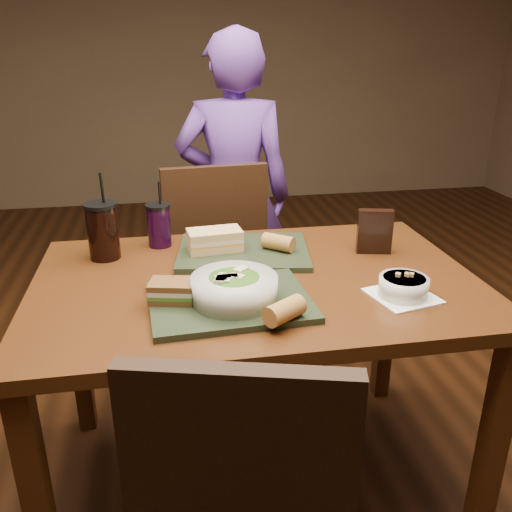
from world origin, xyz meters
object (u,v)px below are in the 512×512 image
Objects in this scene: baguette_near at (284,311)px; baguette_far at (278,242)px; sandwich_near at (172,291)px; salad_bowl at (234,287)px; soup_bowl at (404,286)px; sandwich_far at (215,240)px; chair_far at (215,259)px; chip_bag at (375,232)px; dining_table at (256,305)px; tray_far at (243,252)px; diner at (234,196)px; tray_near at (230,302)px; cup_cola at (103,231)px; cup_berry at (159,225)px.

baguette_near is 0.48m from baguette_far.
salad_bowl is at bearing -9.05° from sandwich_near.
soup_bowl is 1.09× the size of sandwich_far.
chair_far is 9.29× the size of baguette_far.
baguette_near is (0.26, -0.16, -0.00)m from sandwich_near.
soup_bowl is 1.34× the size of chip_bag.
dining_table is at bearing -121.66° from baguette_far.
tray_far is 0.41m from sandwich_near.
tray_far is at bearing 92.71° from diner.
chair_far reaches higher than baguette_far.
baguette_near is at bearing -50.93° from tray_near.
salad_bowl is 0.37m from sandwich_far.
baguette_far reaches higher than tray_far.
cup_cola is 0.87m from chip_bag.
chair_far reaches higher than soup_bowl.
tray_near is (-0.04, -0.86, 0.23)m from chair_far.
chair_far reaches higher than baguette_near.
sandwich_near reaches higher than dining_table.
sandwich_near is at bearing -144.41° from chip_bag.
diner is (0.07, 0.97, 0.07)m from dining_table.
chair_far is at bearing 84.93° from sandwich_far.
sandwich_far is 1.75× the size of baguette_far.
sandwich_near is 1.26× the size of baguette_far.
salad_bowl is 1.01× the size of cup_berry.
baguette_far is at bearing -172.93° from chip_bag.
cup_cola reaches higher than sandwich_far.
tray_near is (-0.10, -0.16, 0.10)m from dining_table.
dining_table is 0.46m from cup_berry.
tray_far is at bearing 134.80° from soup_bowl.
dining_table is 0.22m from tray_far.
chip_bag reaches higher than baguette_far.
chair_far is 1.02m from soup_bowl.
sandwich_far is at bearing 91.89° from salad_bowl.
sandwich_far is 1.23× the size of chip_bag.
sandwich_near is at bearing 174.29° from tray_near.
salad_bowl is (-0.09, -0.17, 0.15)m from dining_table.
soup_bowl is (0.37, -0.19, 0.12)m from dining_table.
salad_bowl is (-0.08, -0.36, 0.05)m from tray_far.
chip_bag is (0.50, 0.30, 0.02)m from salad_bowl.
sandwich_near is 0.72× the size of sandwich_far.
tray_near is at bearing -69.87° from cup_berry.
baguette_near is at bearing -51.58° from salad_bowl.
chip_bag is at bearing 47.49° from baguette_near.
soup_bowl is at bearing 113.08° from diner.
baguette_far is at bearing 127.03° from soup_bowl.
tray_far is 0.12m from baguette_far.
diner reaches higher than chair_far.
salad_bowl is 0.17m from baguette_near.
chair_far is at bearing 77.15° from sandwich_near.
baguette_near is 0.47× the size of cup_berry.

